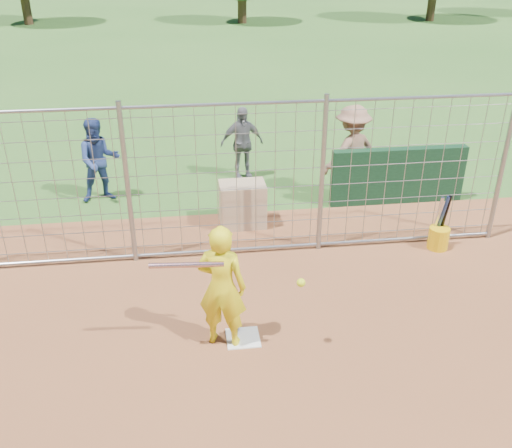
{
  "coord_description": "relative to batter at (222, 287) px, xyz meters",
  "views": [
    {
      "loc": [
        -0.58,
        -6.08,
        4.73
      ],
      "look_at": [
        0.3,
        0.8,
        1.15
      ],
      "focal_mm": 40.0,
      "sensor_mm": 36.0,
      "label": 1
    }
  ],
  "objects": [
    {
      "name": "ground",
      "position": [
        0.25,
        0.22,
        -0.84
      ],
      "size": [
        100.0,
        100.0,
        0.0
      ],
      "primitive_type": "plane",
      "color": "#2D591E",
      "rests_on": "ground"
    },
    {
      "name": "home_plate",
      "position": [
        0.25,
        0.02,
        -0.83
      ],
      "size": [
        0.43,
        0.43,
        0.02
      ],
      "primitive_type": "cube",
      "color": "silver",
      "rests_on": "ground"
    },
    {
      "name": "dugout_wall",
      "position": [
        3.65,
        3.82,
        -0.29
      ],
      "size": [
        2.6,
        0.2,
        1.1
      ],
      "primitive_type": "cube",
      "color": "#11381E",
      "rests_on": "ground"
    },
    {
      "name": "batter",
      "position": [
        0.0,
        0.0,
        0.0
      ],
      "size": [
        0.71,
        0.58,
        1.68
      ],
      "primitive_type": "imported",
      "rotation": [
        0.0,
        0.0,
        2.82
      ],
      "color": "yellow",
      "rests_on": "ground"
    },
    {
      "name": "bystander_a",
      "position": [
        -2.0,
        4.66,
        -0.02
      ],
      "size": [
        0.92,
        0.78,
        1.65
      ],
      "primitive_type": "imported",
      "rotation": [
        0.0,
        0.0,
        0.22
      ],
      "color": "navy",
      "rests_on": "ground"
    },
    {
      "name": "bystander_b",
      "position": [
        0.82,
        5.44,
        -0.07
      ],
      "size": [
        0.96,
        0.53,
        1.55
      ],
      "primitive_type": "imported",
      "rotation": [
        0.0,
        0.0,
        0.17
      ],
      "color": "slate",
      "rests_on": "ground"
    },
    {
      "name": "bystander_c",
      "position": [
        2.81,
        4.2,
        0.08
      ],
      "size": [
        1.37,
        1.12,
        1.85
      ],
      "primitive_type": "imported",
      "rotation": [
        0.0,
        0.0,
        3.57
      ],
      "color": "#8C634C",
      "rests_on": "ground"
    },
    {
      "name": "equipment_bin",
      "position": [
        0.6,
        3.25,
        -0.44
      ],
      "size": [
        0.81,
        0.57,
        0.8
      ],
      "primitive_type": "cube",
      "rotation": [
        0.0,
        0.0,
        0.02
      ],
      "color": "tan",
      "rests_on": "ground"
    },
    {
      "name": "equipment_in_play",
      "position": [
        -0.09,
        -0.24,
        0.41
      ],
      "size": [
        1.81,
        0.2,
        0.38
      ],
      "color": "silver",
      "rests_on": "ground"
    },
    {
      "name": "bucket_with_bats",
      "position": [
        3.73,
        1.98,
        -0.6
      ],
      "size": [
        0.34,
        0.36,
        0.97
      ],
      "color": "#E6AF0C",
      "rests_on": "ground"
    },
    {
      "name": "backstop_fence",
      "position": [
        0.25,
        2.22,
        0.42
      ],
      "size": [
        9.08,
        0.08,
        2.6
      ],
      "color": "gray",
      "rests_on": "ground"
    }
  ]
}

